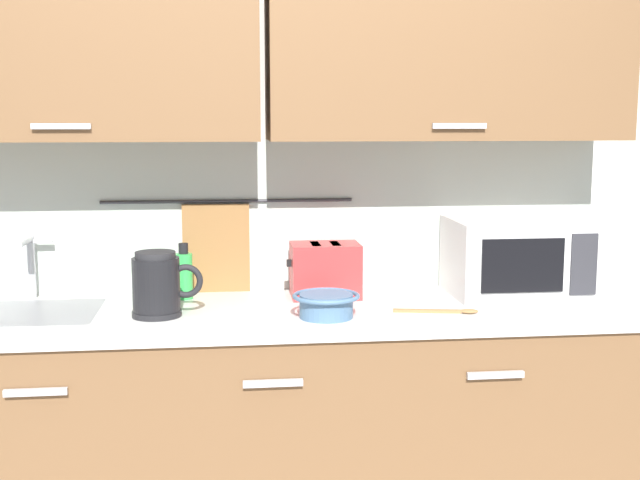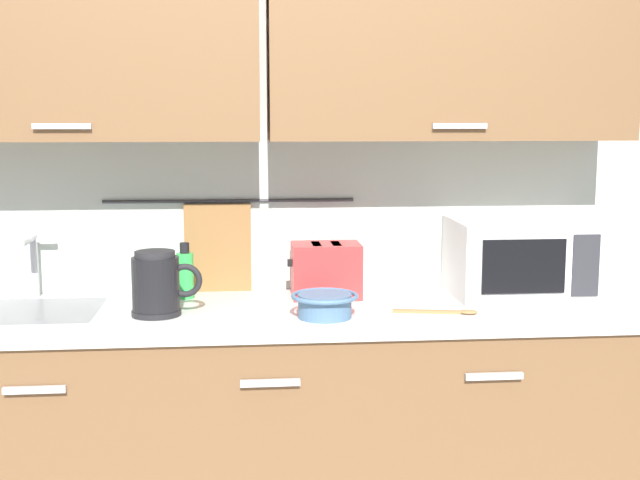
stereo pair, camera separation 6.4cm
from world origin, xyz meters
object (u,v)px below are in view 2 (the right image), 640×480
at_px(microwave, 517,258).
at_px(mixing_bowl, 325,304).
at_px(electric_kettle, 157,284).
at_px(toaster, 326,270).
at_px(dish_soap_bottle, 185,274).
at_px(wooden_spoon, 446,312).
at_px(mug_near_sink, 148,286).

relative_size(microwave, mixing_bowl, 2.15).
xyz_separation_m(electric_kettle, mixing_bowl, (0.53, -0.08, -0.06)).
relative_size(mixing_bowl, toaster, 0.84).
bearing_deg(dish_soap_bottle, wooden_spoon, -20.36).
bearing_deg(toaster, electric_kettle, -158.20).
relative_size(microwave, wooden_spoon, 1.67).
bearing_deg(dish_soap_bottle, mug_near_sink, -174.61).
distance_m(microwave, mug_near_sink, 1.30).
bearing_deg(mug_near_sink, mixing_bowl, -28.58).
bearing_deg(wooden_spoon, microwave, 38.48).
xyz_separation_m(dish_soap_bottle, wooden_spoon, (0.85, -0.32, -0.08)).
relative_size(microwave, dish_soap_bottle, 2.35).
bearing_deg(electric_kettle, mixing_bowl, -8.58).
bearing_deg(mug_near_sink, wooden_spoon, -17.26).
relative_size(dish_soap_bottle, mixing_bowl, 0.92).
height_order(electric_kettle, toaster, electric_kettle).
xyz_separation_m(dish_soap_bottle, toaster, (0.49, -0.03, 0.01)).
distance_m(microwave, toaster, 0.68).
bearing_deg(microwave, dish_soap_bottle, 176.90).
relative_size(microwave, toaster, 1.80).
bearing_deg(mixing_bowl, dish_soap_bottle, 144.18).
height_order(electric_kettle, dish_soap_bottle, electric_kettle).
bearing_deg(mug_near_sink, toaster, -1.22).
height_order(microwave, mug_near_sink, microwave).
distance_m(mug_near_sink, wooden_spoon, 1.03).
relative_size(electric_kettle, mixing_bowl, 1.06).
bearing_deg(microwave, mug_near_sink, 177.73).
bearing_deg(microwave, wooden_spoon, -141.52).
distance_m(microwave, wooden_spoon, 0.43).
height_order(microwave, wooden_spoon, microwave).
height_order(toaster, wooden_spoon, toaster).
xyz_separation_m(microwave, mug_near_sink, (-1.30, 0.05, -0.09)).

